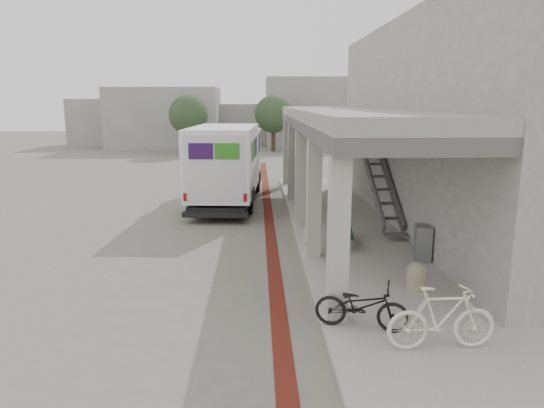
{
  "coord_description": "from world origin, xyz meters",
  "views": [
    {
      "loc": [
        0.58,
        -12.26,
        4.29
      ],
      "look_at": [
        0.97,
        0.38,
        1.6
      ],
      "focal_mm": 32.0,
      "sensor_mm": 36.0,
      "label": 1
    }
  ],
  "objects_px": {
    "fedex_truck": "(227,162)",
    "bicycle_cream": "(442,318)",
    "bench": "(346,234)",
    "bicycle_black": "(362,306)",
    "utility_cabinet": "(423,243)"
  },
  "relations": [
    {
      "from": "fedex_truck",
      "to": "bicycle_cream",
      "type": "height_order",
      "value": "fedex_truck"
    },
    {
      "from": "bench",
      "to": "bicycle_cream",
      "type": "relative_size",
      "value": 0.9
    },
    {
      "from": "bicycle_black",
      "to": "bicycle_cream",
      "type": "xyz_separation_m",
      "value": [
        1.19,
        -0.81,
        0.11
      ]
    },
    {
      "from": "fedex_truck",
      "to": "bicycle_black",
      "type": "relative_size",
      "value": 4.54
    },
    {
      "from": "utility_cabinet",
      "to": "bicycle_cream",
      "type": "relative_size",
      "value": 0.49
    },
    {
      "from": "bench",
      "to": "bicycle_cream",
      "type": "height_order",
      "value": "bicycle_cream"
    },
    {
      "from": "utility_cabinet",
      "to": "bicycle_black",
      "type": "relative_size",
      "value": 0.54
    },
    {
      "from": "bench",
      "to": "utility_cabinet",
      "type": "distance_m",
      "value": 2.38
    },
    {
      "from": "utility_cabinet",
      "to": "fedex_truck",
      "type": "bearing_deg",
      "value": 136.58
    },
    {
      "from": "fedex_truck",
      "to": "bench",
      "type": "distance_m",
      "value": 7.73
    },
    {
      "from": "bench",
      "to": "bicycle_cream",
      "type": "distance_m",
      "value": 6.4
    },
    {
      "from": "fedex_truck",
      "to": "bicycle_cream",
      "type": "distance_m",
      "value": 13.67
    },
    {
      "from": "bicycle_black",
      "to": "bicycle_cream",
      "type": "distance_m",
      "value": 1.45
    },
    {
      "from": "bicycle_black",
      "to": "utility_cabinet",
      "type": "bearing_deg",
      "value": -15.05
    },
    {
      "from": "bicycle_cream",
      "to": "fedex_truck",
      "type": "bearing_deg",
      "value": 16.37
    }
  ]
}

